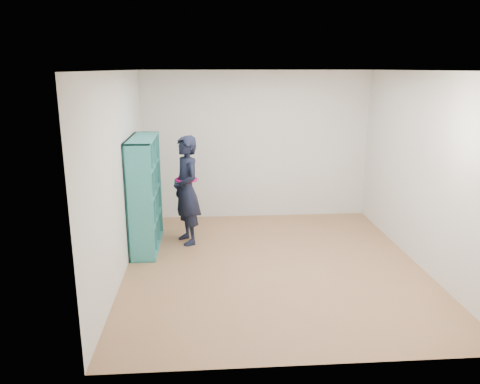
{
  "coord_description": "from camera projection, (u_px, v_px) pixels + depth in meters",
  "views": [
    {
      "loc": [
        -0.89,
        -5.92,
        2.63
      ],
      "look_at": [
        -0.44,
        0.3,
        0.97
      ],
      "focal_mm": 35.0,
      "sensor_mm": 36.0,
      "label": 1
    }
  ],
  "objects": [
    {
      "name": "wall_front",
      "position": [
        314.0,
        231.0,
        3.94
      ],
      "size": [
        4.0,
        0.02,
        2.6
      ],
      "primitive_type": "cube",
      "color": "silver",
      "rests_on": "floor"
    },
    {
      "name": "floor",
      "position": [
        273.0,
        265.0,
        6.44
      ],
      "size": [
        4.5,
        4.5,
        0.0
      ],
      "primitive_type": "plane",
      "color": "#996945",
      "rests_on": "ground"
    },
    {
      "name": "ceiling",
      "position": [
        277.0,
        70.0,
        5.77
      ],
      "size": [
        4.5,
        4.5,
        0.0
      ],
      "primitive_type": "plane",
      "color": "white",
      "rests_on": "wall_back"
    },
    {
      "name": "wall_right",
      "position": [
        423.0,
        171.0,
        6.25
      ],
      "size": [
        0.02,
        4.5,
        2.6
      ],
      "primitive_type": "cube",
      "color": "silver",
      "rests_on": "floor"
    },
    {
      "name": "bookshelf",
      "position": [
        143.0,
        195.0,
        6.9
      ],
      "size": [
        0.37,
        1.25,
        1.67
      ],
      "color": "teal",
      "rests_on": "floor"
    },
    {
      "name": "person",
      "position": [
        186.0,
        190.0,
        7.09
      ],
      "size": [
        0.6,
        0.71,
        1.67
      ],
      "rotation": [
        0.0,
        0.0,
        -1.18
      ],
      "color": "black",
      "rests_on": "floor"
    },
    {
      "name": "wall_left",
      "position": [
        120.0,
        176.0,
        5.97
      ],
      "size": [
        0.02,
        4.5,
        2.6
      ],
      "primitive_type": "cube",
      "color": "silver",
      "rests_on": "floor"
    },
    {
      "name": "smartphone",
      "position": [
        175.0,
        183.0,
        7.07
      ],
      "size": [
        0.04,
        0.07,
        0.12
      ],
      "rotation": [
        0.24,
        0.0,
        0.48
      ],
      "color": "silver",
      "rests_on": "person"
    },
    {
      "name": "wall_back",
      "position": [
        256.0,
        146.0,
        8.28
      ],
      "size": [
        4.0,
        0.02,
        2.6
      ],
      "primitive_type": "cube",
      "color": "silver",
      "rests_on": "floor"
    }
  ]
}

